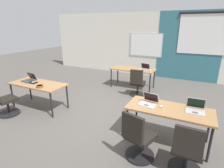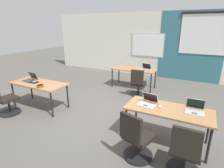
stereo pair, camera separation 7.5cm
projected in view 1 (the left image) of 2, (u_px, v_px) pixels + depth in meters
ground_plane at (104, 111)px, 4.86m from camera, size 24.00×24.00×0.00m
back_wall_assembly at (150, 45)px, 7.96m from camera, size 10.00×0.27×2.80m
desk_near_left at (38, 85)px, 4.88m from camera, size 1.60×0.70×0.72m
desk_near_right at (169, 111)px, 3.41m from camera, size 1.60×0.70×0.72m
desk_far_center at (133, 70)px, 6.52m from camera, size 1.60×0.70×0.72m
laptop_near_left_end at (29, 79)px, 5.05m from camera, size 0.37×0.36×0.22m
mousepad_near_left_end at (33, 83)px, 4.90m from camera, size 0.22×0.19×0.00m
mouse_near_left_end at (33, 82)px, 4.89m from camera, size 0.08×0.11×0.03m
chair_near_left_end at (4, 102)px, 4.51m from camera, size 0.52×0.57×0.92m
laptop_near_right_inner at (149, 102)px, 3.56m from camera, size 0.38×0.37×0.22m
mouse_near_right_inner at (161, 106)px, 3.45m from camera, size 0.08×0.11×0.03m
chair_near_right_inner at (138, 140)px, 3.02m from camera, size 0.55×0.60×0.92m
laptop_near_right_end at (195, 109)px, 3.27m from camera, size 0.34×0.31×0.23m
chair_near_right_end at (187, 153)px, 2.70m from camera, size 0.52×0.55×0.92m
laptop_far_right at (144, 68)px, 6.33m from camera, size 0.38×0.37×0.22m
mouse_far_right at (150, 70)px, 6.22m from camera, size 0.06×0.10×0.03m
chair_far_right at (137, 85)px, 5.81m from camera, size 0.52×0.56×0.92m
snack_bowl at (40, 86)px, 4.52m from camera, size 0.18×0.18×0.06m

